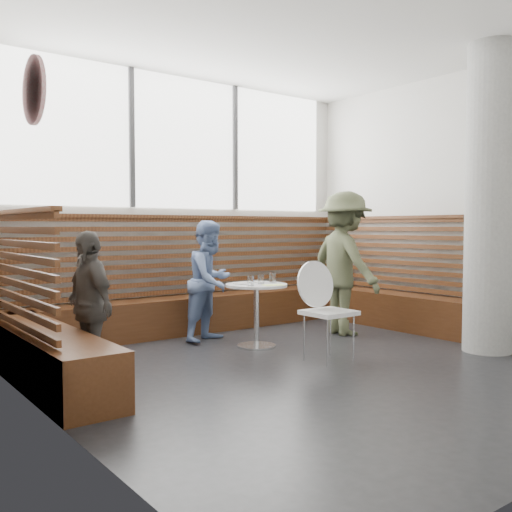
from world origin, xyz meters
TOP-DOWN VIEW (x-y plane):
  - room at (0.00, 0.00)m, footprint 5.00×5.00m
  - booth at (0.00, 1.77)m, footprint 5.00×2.50m
  - concrete_column at (1.85, -0.60)m, footprint 0.50×0.50m
  - wall_art at (-2.46, 0.40)m, footprint 0.03×0.50m
  - cafe_table at (0.04, 1.04)m, footprint 0.67×0.67m
  - cafe_chair at (0.21, 0.17)m, footprint 0.47×0.46m
  - adult_man at (1.35, 1.00)m, footprint 0.79×1.20m
  - child_back at (-0.17, 1.64)m, footprint 0.82×0.74m
  - child_left at (-1.92, 0.83)m, footprint 0.35×0.77m
  - plate_near at (-0.09, 1.13)m, footprint 0.21×0.21m
  - plate_far at (0.14, 1.17)m, footprint 0.18×0.18m
  - glass_left at (-0.12, 0.93)m, footprint 0.07×0.07m
  - glass_mid at (0.08, 1.01)m, footprint 0.07×0.07m
  - glass_right at (0.27, 1.06)m, footprint 0.07×0.07m
  - menu_card at (0.10, 0.82)m, footprint 0.25×0.22m

SIDE VIEW (x-z plane):
  - booth at x=0.00m, z-range -0.31..1.13m
  - cafe_table at x=0.04m, z-range 0.15..0.84m
  - cafe_chair at x=0.21m, z-range 0.09..1.06m
  - child_left at x=-1.92m, z-range 0.00..1.28m
  - child_back at x=-0.17m, z-range 0.00..1.39m
  - menu_card at x=0.10m, z-range 0.69..0.70m
  - plate_far at x=0.14m, z-range 0.69..0.71m
  - plate_near at x=-0.09m, z-range 0.69..0.71m
  - glass_mid at x=0.08m, z-range 0.69..0.80m
  - glass_left at x=-0.12m, z-range 0.69..0.80m
  - glass_right at x=0.27m, z-range 0.69..0.80m
  - adult_man at x=1.35m, z-range 0.00..1.74m
  - concrete_column at x=1.85m, z-range 0.00..3.20m
  - room at x=0.00m, z-range 0.00..3.20m
  - wall_art at x=-2.46m, z-range 2.05..2.55m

